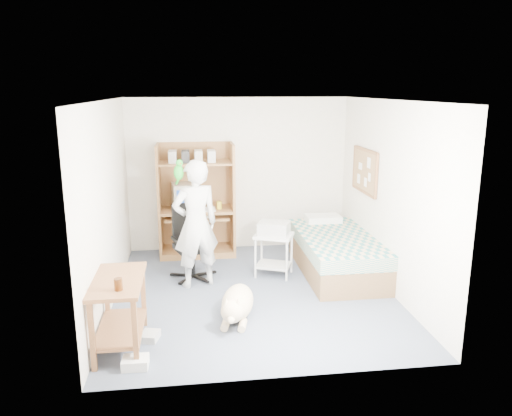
{
  "coord_description": "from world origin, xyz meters",
  "views": [
    {
      "loc": [
        -0.77,
        -6.11,
        2.65
      ],
      "look_at": [
        0.09,
        0.44,
        1.05
      ],
      "focal_mm": 35.0,
      "sensor_mm": 36.0,
      "label": 1
    }
  ],
  "objects_px": {
    "side_desk": "(119,302)",
    "printer_cart": "(274,248)",
    "bed": "(336,253)",
    "computer_hutch": "(197,205)",
    "dog": "(237,303)",
    "office_chair": "(191,252)",
    "person": "(196,224)"
  },
  "relations": [
    {
      "from": "side_desk",
      "to": "person",
      "type": "bearing_deg",
      "value": 62.65
    },
    {
      "from": "office_chair",
      "to": "person",
      "type": "xyz_separation_m",
      "value": [
        0.07,
        -0.3,
        0.5
      ]
    },
    {
      "from": "office_chair",
      "to": "dog",
      "type": "bearing_deg",
      "value": -89.6
    },
    {
      "from": "bed",
      "to": "printer_cart",
      "type": "height_order",
      "value": "bed"
    },
    {
      "from": "computer_hutch",
      "to": "person",
      "type": "height_order",
      "value": "computer_hutch"
    },
    {
      "from": "dog",
      "to": "bed",
      "type": "bearing_deg",
      "value": 52.95
    },
    {
      "from": "computer_hutch",
      "to": "dog",
      "type": "bearing_deg",
      "value": -80.42
    },
    {
      "from": "bed",
      "to": "dog",
      "type": "height_order",
      "value": "bed"
    },
    {
      "from": "person",
      "to": "printer_cart",
      "type": "distance_m",
      "value": 1.22
    },
    {
      "from": "office_chair",
      "to": "printer_cart",
      "type": "relative_size",
      "value": 1.65
    },
    {
      "from": "computer_hutch",
      "to": "dog",
      "type": "relative_size",
      "value": 1.59
    },
    {
      "from": "side_desk",
      "to": "dog",
      "type": "xyz_separation_m",
      "value": [
        1.26,
        0.49,
        -0.31
      ]
    },
    {
      "from": "printer_cart",
      "to": "person",
      "type": "bearing_deg",
      "value": -145.73
    },
    {
      "from": "side_desk",
      "to": "dog",
      "type": "bearing_deg",
      "value": 21.15
    },
    {
      "from": "person",
      "to": "bed",
      "type": "bearing_deg",
      "value": 166.75
    },
    {
      "from": "side_desk",
      "to": "printer_cart",
      "type": "xyz_separation_m",
      "value": [
        1.92,
        1.81,
        -0.08
      ]
    },
    {
      "from": "computer_hutch",
      "to": "office_chair",
      "type": "xyz_separation_m",
      "value": [
        -0.1,
        -1.05,
        -0.45
      ]
    },
    {
      "from": "computer_hutch",
      "to": "bed",
      "type": "relative_size",
      "value": 0.89
    },
    {
      "from": "bed",
      "to": "office_chair",
      "type": "relative_size",
      "value": 1.93
    },
    {
      "from": "computer_hutch",
      "to": "printer_cart",
      "type": "height_order",
      "value": "computer_hutch"
    },
    {
      "from": "side_desk",
      "to": "office_chair",
      "type": "height_order",
      "value": "office_chair"
    },
    {
      "from": "computer_hutch",
      "to": "bed",
      "type": "height_order",
      "value": "computer_hutch"
    },
    {
      "from": "office_chair",
      "to": "person",
      "type": "relative_size",
      "value": 0.6
    },
    {
      "from": "computer_hutch",
      "to": "bed",
      "type": "distance_m",
      "value": 2.35
    },
    {
      "from": "person",
      "to": "office_chair",
      "type": "bearing_deg",
      "value": -97.01
    },
    {
      "from": "office_chair",
      "to": "person",
      "type": "distance_m",
      "value": 0.59
    },
    {
      "from": "computer_hutch",
      "to": "printer_cart",
      "type": "xyz_separation_m",
      "value": [
        1.07,
        -1.13,
        -0.41
      ]
    },
    {
      "from": "person",
      "to": "printer_cart",
      "type": "xyz_separation_m",
      "value": [
        1.1,
        0.23,
        -0.46
      ]
    },
    {
      "from": "side_desk",
      "to": "dog",
      "type": "relative_size",
      "value": 0.88
    },
    {
      "from": "side_desk",
      "to": "printer_cart",
      "type": "distance_m",
      "value": 2.64
    },
    {
      "from": "bed",
      "to": "dog",
      "type": "bearing_deg",
      "value": -140.09
    },
    {
      "from": "printer_cart",
      "to": "side_desk",
      "type": "bearing_deg",
      "value": -114.08
    }
  ]
}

